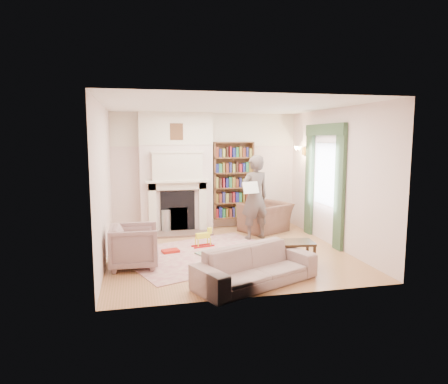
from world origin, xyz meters
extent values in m
plane|color=olive|center=(0.00, 0.00, 0.00)|extent=(4.50, 4.50, 0.00)
plane|color=white|center=(0.00, 0.00, 2.80)|extent=(4.50, 4.50, 0.00)
plane|color=silver|center=(0.00, 2.25, 1.40)|extent=(4.50, 0.00, 4.50)
plane|color=silver|center=(0.00, -2.25, 1.40)|extent=(4.50, 0.00, 4.50)
plane|color=silver|center=(-2.25, 0.00, 1.40)|extent=(0.00, 4.50, 4.50)
plane|color=silver|center=(2.25, 0.00, 1.40)|extent=(0.00, 4.50, 4.50)
cube|color=silver|center=(-0.75, 2.08, 1.40)|extent=(1.70, 0.35, 2.80)
cube|color=silver|center=(-0.75, 1.79, 1.22)|extent=(1.47, 0.24, 0.05)
cube|color=black|center=(-0.75, 1.88, 0.50)|extent=(0.80, 0.06, 0.96)
cube|color=silver|center=(-0.75, 1.81, 1.55)|extent=(1.15, 0.18, 0.62)
cube|color=brown|center=(0.65, 2.12, 1.18)|extent=(1.00, 0.24, 1.85)
cube|color=silver|center=(2.23, 0.40, 1.45)|extent=(0.02, 0.90, 1.30)
cube|color=#2F4930|center=(2.20, -0.30, 1.20)|extent=(0.07, 0.32, 2.40)
cube|color=#2F4930|center=(2.20, 1.10, 1.20)|extent=(0.07, 0.32, 2.40)
cube|color=#2F4930|center=(2.19, 0.40, 2.38)|extent=(0.09, 1.70, 0.24)
cube|color=beige|center=(-0.46, -0.05, 0.01)|extent=(3.50, 3.11, 0.01)
imported|color=#53332C|center=(1.27, 1.48, 0.34)|extent=(1.36, 1.30, 0.68)
imported|color=gray|center=(-1.75, -0.53, 0.37)|extent=(0.83, 0.81, 0.73)
imported|color=#B2A293|center=(0.04, -1.76, 0.28)|extent=(2.08, 1.46, 0.57)
imported|color=#4F443F|center=(0.82, 0.88, 0.92)|extent=(0.76, 0.60, 1.85)
cube|color=white|center=(0.67, 0.68, 1.17)|extent=(0.38, 0.19, 0.25)
cylinder|color=#A9ADB1|center=(-1.03, 1.90, 0.28)|extent=(0.26, 0.26, 0.55)
cube|color=gold|center=(-0.38, -0.12, 0.03)|extent=(0.52, 0.52, 0.03)
cube|color=#B11E14|center=(-1.08, 0.18, 0.04)|extent=(0.36, 0.28, 0.05)
cube|color=red|center=(0.51, -0.26, 0.02)|extent=(0.30, 0.29, 0.02)
cube|color=red|center=(0.10, -0.69, 0.02)|extent=(0.30, 0.30, 0.02)
cube|color=red|center=(0.32, -0.18, 0.02)|extent=(0.29, 0.26, 0.02)
camera|label=1|loc=(-1.70, -7.36, 2.21)|focal=32.00mm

